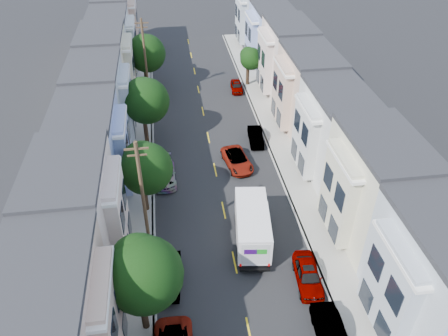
% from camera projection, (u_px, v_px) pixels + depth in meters
% --- Properties ---
extents(ground, '(160.00, 160.00, 0.00)m').
position_uv_depth(ground, '(235.00, 262.00, 33.10)').
color(ground, black).
rests_on(ground, ground).
extents(road_slab, '(12.00, 70.00, 0.02)m').
position_uv_depth(road_slab, '(212.00, 153.00, 45.11)').
color(road_slab, black).
rests_on(road_slab, ground).
extents(curb_left, '(0.30, 70.00, 0.15)m').
position_uv_depth(curb_left, '(153.00, 157.00, 44.39)').
color(curb_left, gray).
rests_on(curb_left, ground).
extents(curb_right, '(0.30, 70.00, 0.15)m').
position_uv_depth(curb_right, '(269.00, 148.00, 45.75)').
color(curb_right, gray).
rests_on(curb_right, ground).
extents(sidewalk_left, '(2.60, 70.00, 0.15)m').
position_uv_depth(sidewalk_left, '(140.00, 158.00, 44.25)').
color(sidewalk_left, gray).
rests_on(sidewalk_left, ground).
extents(sidewalk_right, '(2.60, 70.00, 0.15)m').
position_uv_depth(sidewalk_right, '(281.00, 147.00, 45.90)').
color(sidewalk_right, gray).
rests_on(sidewalk_right, ground).
extents(centerline, '(0.12, 70.00, 0.01)m').
position_uv_depth(centerline, '(212.00, 153.00, 45.12)').
color(centerline, gold).
rests_on(centerline, ground).
extents(townhouse_row_left, '(5.00, 70.00, 8.50)m').
position_uv_depth(townhouse_row_left, '(102.00, 162.00, 43.86)').
color(townhouse_row_left, silver).
rests_on(townhouse_row_left, ground).
extents(townhouse_row_right, '(5.00, 70.00, 8.50)m').
position_uv_depth(townhouse_row_right, '(316.00, 145.00, 46.37)').
color(townhouse_row_right, silver).
rests_on(townhouse_row_right, ground).
extents(tree_b, '(4.70, 4.70, 7.45)m').
position_uv_depth(tree_b, '(143.00, 275.00, 25.63)').
color(tree_b, black).
rests_on(tree_b, ground).
extents(tree_c, '(4.36, 4.36, 6.60)m').
position_uv_depth(tree_c, '(145.00, 169.00, 35.39)').
color(tree_c, black).
rests_on(tree_c, ground).
extents(tree_d, '(4.70, 4.70, 7.26)m').
position_uv_depth(tree_d, '(145.00, 101.00, 43.91)').
color(tree_d, black).
rests_on(tree_d, ground).
extents(tree_e, '(4.70, 4.70, 7.29)m').
position_uv_depth(tree_e, '(146.00, 54.00, 54.19)').
color(tree_e, black).
rests_on(tree_e, ground).
extents(tree_far_r, '(2.87, 2.87, 5.08)m').
position_uv_depth(tree_far_r, '(250.00, 59.00, 56.18)').
color(tree_far_r, black).
rests_on(tree_far_r, ground).
extents(utility_pole_near, '(1.60, 0.26, 10.00)m').
position_uv_depth(utility_pole_near, '(144.00, 201.00, 30.97)').
color(utility_pole_near, '#42301E').
rests_on(utility_pole_near, ground).
extents(utility_pole_far, '(1.60, 0.26, 10.00)m').
position_uv_depth(utility_pole_far, '(146.00, 61.00, 51.80)').
color(utility_pole_far, '#42301E').
rests_on(utility_pole_far, ground).
extents(fedex_truck, '(2.51, 6.51, 3.12)m').
position_uv_depth(fedex_truck, '(252.00, 225.00, 33.86)').
color(fedex_truck, silver).
rests_on(fedex_truck, ground).
extents(lead_sedan, '(2.95, 5.13, 1.35)m').
position_uv_depth(lead_sedan, '(237.00, 160.00, 42.89)').
color(lead_sedan, black).
rests_on(lead_sedan, ground).
extents(parked_left_c, '(1.82, 4.33, 1.41)m').
position_uv_depth(parked_left_c, '(170.00, 276.00, 31.17)').
color(parked_left_c, '#8D99A4').
rests_on(parked_left_c, ground).
extents(parked_left_d, '(2.17, 4.83, 1.43)m').
position_uv_depth(parked_left_d, '(165.00, 173.00, 41.11)').
color(parked_left_d, '#520D13').
rests_on(parked_left_d, ground).
extents(parked_right_a, '(1.79, 4.52, 1.48)m').
position_uv_depth(parked_right_a, '(330.00, 334.00, 27.33)').
color(parked_right_a, '#595B5E').
rests_on(parked_right_a, ground).
extents(parked_right_b, '(2.11, 4.67, 1.47)m').
position_uv_depth(parked_right_b, '(308.00, 275.00, 31.17)').
color(parked_right_b, '#ABB1C0').
rests_on(parked_right_b, ground).
extents(parked_right_c, '(1.67, 4.01, 1.31)m').
position_uv_depth(parked_right_c, '(256.00, 137.00, 46.42)').
color(parked_right_c, black).
rests_on(parked_right_c, ground).
extents(parked_right_d, '(1.66, 3.83, 1.22)m').
position_uv_depth(parked_right_d, '(237.00, 86.00, 56.52)').
color(parked_right_d, black).
rests_on(parked_right_d, ground).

